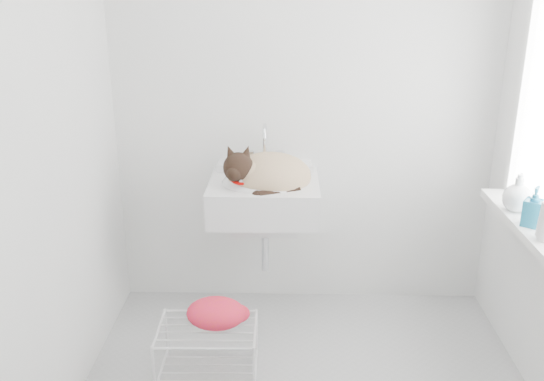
{
  "coord_description": "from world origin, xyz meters",
  "views": [
    {
      "loc": [
        -0.1,
        -2.32,
        1.89
      ],
      "look_at": [
        -0.17,
        0.5,
        0.88
      ],
      "focal_mm": 38.86,
      "sensor_mm": 36.0,
      "label": 1
    }
  ],
  "objects_px": {
    "cat": "(266,175)",
    "bottle_c": "(515,210)",
    "sink": "(264,181)",
    "wire_rack": "(208,350)",
    "bottle_b": "(531,226)"
  },
  "relations": [
    {
      "from": "cat",
      "to": "wire_rack",
      "type": "bearing_deg",
      "value": -124.23
    },
    {
      "from": "sink",
      "to": "cat",
      "type": "bearing_deg",
      "value": -57.63
    },
    {
      "from": "bottle_b",
      "to": "cat",
      "type": "bearing_deg",
      "value": 154.49
    },
    {
      "from": "sink",
      "to": "bottle_c",
      "type": "relative_size",
      "value": 3.35
    },
    {
      "from": "bottle_b",
      "to": "bottle_c",
      "type": "height_order",
      "value": "bottle_b"
    },
    {
      "from": "cat",
      "to": "bottle_c",
      "type": "distance_m",
      "value": 1.27
    },
    {
      "from": "cat",
      "to": "bottle_b",
      "type": "relative_size",
      "value": 2.78
    },
    {
      "from": "sink",
      "to": "bottle_c",
      "type": "bearing_deg",
      "value": -18.35
    },
    {
      "from": "bottle_b",
      "to": "bottle_c",
      "type": "distance_m",
      "value": 0.19
    },
    {
      "from": "cat",
      "to": "bottle_b",
      "type": "distance_m",
      "value": 1.34
    },
    {
      "from": "sink",
      "to": "cat",
      "type": "height_order",
      "value": "cat"
    },
    {
      "from": "bottle_b",
      "to": "bottle_c",
      "type": "relative_size",
      "value": 1.02
    },
    {
      "from": "cat",
      "to": "wire_rack",
      "type": "height_order",
      "value": "cat"
    },
    {
      "from": "cat",
      "to": "bottle_b",
      "type": "height_order",
      "value": "cat"
    },
    {
      "from": "sink",
      "to": "cat",
      "type": "distance_m",
      "value": 0.05
    }
  ]
}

